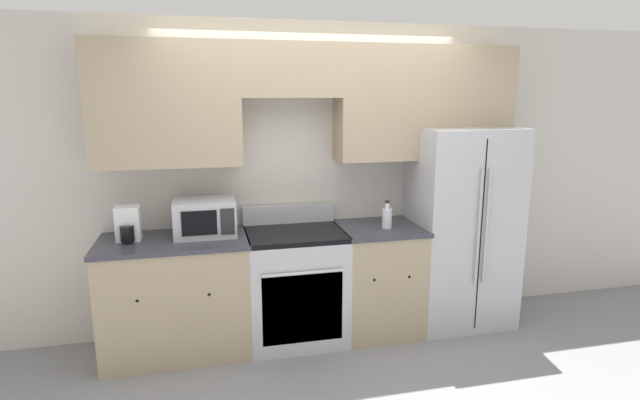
{
  "coord_description": "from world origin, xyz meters",
  "views": [
    {
      "loc": [
        -0.9,
        -3.51,
        2.01
      ],
      "look_at": [
        -0.0,
        0.31,
        1.18
      ],
      "focal_mm": 28.0,
      "sensor_mm": 36.0,
      "label": 1
    }
  ],
  "objects_px": {
    "oven_range": "(295,285)",
    "microwave": "(205,217)",
    "refrigerator": "(459,226)",
    "bottle": "(387,217)"
  },
  "relations": [
    {
      "from": "oven_range",
      "to": "bottle",
      "type": "distance_m",
      "value": 0.94
    },
    {
      "from": "refrigerator",
      "to": "microwave",
      "type": "distance_m",
      "value": 2.19
    },
    {
      "from": "microwave",
      "to": "bottle",
      "type": "bearing_deg",
      "value": -4.96
    },
    {
      "from": "bottle",
      "to": "refrigerator",
      "type": "bearing_deg",
      "value": 8.58
    },
    {
      "from": "microwave",
      "to": "refrigerator",
      "type": "bearing_deg",
      "value": -0.46
    },
    {
      "from": "refrigerator",
      "to": "bottle",
      "type": "relative_size",
      "value": 7.53
    },
    {
      "from": "microwave",
      "to": "bottle",
      "type": "relative_size",
      "value": 2.04
    },
    {
      "from": "oven_range",
      "to": "refrigerator",
      "type": "height_order",
      "value": "refrigerator"
    },
    {
      "from": "oven_range",
      "to": "microwave",
      "type": "bearing_deg",
      "value": 175.04
    },
    {
      "from": "oven_range",
      "to": "microwave",
      "type": "height_order",
      "value": "microwave"
    }
  ]
}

